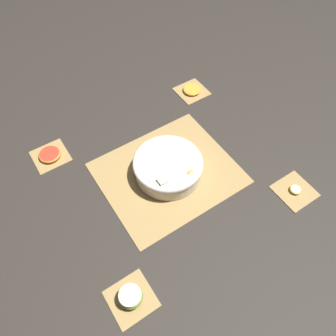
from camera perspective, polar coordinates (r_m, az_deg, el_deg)
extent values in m
plane|color=#2D2823|center=(1.14, 0.00, -0.91)|extent=(6.00, 6.00, 0.00)
cube|color=#A8844C|center=(1.14, 0.00, -0.82)|extent=(0.45, 0.39, 0.01)
cube|color=brown|center=(1.10, -7.47, -4.78)|extent=(0.01, 0.38, 0.00)
cube|color=brown|center=(1.11, -4.91, -3.42)|extent=(0.01, 0.38, 0.00)
cube|color=brown|center=(1.12, -2.42, -2.08)|extent=(0.01, 0.38, 0.00)
cube|color=brown|center=(1.14, 0.00, -0.77)|extent=(0.01, 0.38, 0.00)
cube|color=brown|center=(1.16, 2.35, 0.50)|extent=(0.01, 0.38, 0.00)
cube|color=brown|center=(1.18, 4.61, 1.72)|extent=(0.01, 0.38, 0.00)
cube|color=brown|center=(1.20, 6.80, 2.90)|extent=(0.01, 0.38, 0.00)
cube|color=#A8844C|center=(0.97, -6.41, -21.68)|extent=(0.12, 0.12, 0.01)
cube|color=brown|center=(0.97, -8.44, -22.71)|extent=(0.00, 0.12, 0.00)
cube|color=brown|center=(0.97, -7.09, -22.01)|extent=(0.00, 0.12, 0.00)
cube|color=brown|center=(0.97, -5.76, -21.29)|extent=(0.00, 0.12, 0.00)
cube|color=brown|center=(0.97, -4.44, -20.57)|extent=(0.00, 0.12, 0.00)
cube|color=#A8844C|center=(1.18, 21.20, -3.72)|extent=(0.12, 0.12, 0.01)
cube|color=brown|center=(1.16, 20.23, -4.40)|extent=(0.00, 0.12, 0.00)
cube|color=brown|center=(1.18, 21.23, -3.68)|extent=(0.00, 0.12, 0.00)
cube|color=brown|center=(1.20, 22.19, -2.97)|extent=(0.00, 0.12, 0.00)
cube|color=#A8844C|center=(1.26, -19.79, 2.00)|extent=(0.12, 0.12, 0.01)
cube|color=brown|center=(1.26, -21.29, 1.31)|extent=(0.00, 0.12, 0.00)
cube|color=brown|center=(1.26, -20.30, 1.80)|extent=(0.00, 0.12, 0.00)
cube|color=brown|center=(1.26, -19.32, 2.29)|extent=(0.00, 0.12, 0.00)
cube|color=brown|center=(1.26, -18.33, 2.78)|extent=(0.00, 0.12, 0.00)
cube|color=#A8844C|center=(1.43, 4.16, 13.22)|extent=(0.12, 0.12, 0.01)
cube|color=brown|center=(1.41, 3.15, 12.84)|extent=(0.00, 0.12, 0.00)
cube|color=brown|center=(1.42, 4.17, 13.27)|extent=(0.00, 0.12, 0.00)
cube|color=brown|center=(1.44, 5.17, 13.69)|extent=(0.00, 0.12, 0.00)
cylinder|color=silver|center=(1.11, 0.00, 0.19)|extent=(0.23, 0.23, 0.06)
torus|color=silver|center=(1.09, 0.00, 0.94)|extent=(0.24, 0.24, 0.01)
cylinder|color=#F7EFC6|center=(1.13, -3.07, 1.92)|extent=(0.03, 0.03, 0.01)
cylinder|color=#F7EFC6|center=(1.11, 0.20, 1.72)|extent=(0.03, 0.03, 0.01)
cylinder|color=#F7EFC6|center=(1.06, 0.82, -1.06)|extent=(0.03, 0.03, 0.01)
cylinder|color=#F7EFC6|center=(1.09, 4.06, -1.90)|extent=(0.03, 0.03, 0.01)
cylinder|color=#F7EFC6|center=(1.12, 2.30, 0.64)|extent=(0.03, 0.03, 0.01)
cylinder|color=#F7EFC6|center=(1.08, -1.93, -2.85)|extent=(0.03, 0.03, 0.01)
cylinder|color=#F7EFC6|center=(1.07, 1.43, -3.40)|extent=(0.03, 0.03, 0.01)
cylinder|color=#F7EFC6|center=(1.09, 0.72, 0.63)|extent=(0.02, 0.02, 0.01)
cylinder|color=#F7EFC6|center=(1.17, 1.75, 2.28)|extent=(0.02, 0.02, 0.01)
cylinder|color=#F7EFC6|center=(1.10, -2.49, 0.37)|extent=(0.03, 0.03, 0.01)
cylinder|color=#F7EFC6|center=(1.11, 3.55, 1.47)|extent=(0.03, 0.03, 0.01)
cube|color=beige|center=(1.13, 1.66, 2.29)|extent=(0.03, 0.03, 0.03)
cube|color=beige|center=(1.11, 3.27, -0.17)|extent=(0.03, 0.03, 0.03)
cube|color=beige|center=(1.06, -2.75, -2.18)|extent=(0.03, 0.03, 0.03)
cube|color=beige|center=(1.11, -1.50, 1.78)|extent=(0.02, 0.02, 0.02)
cube|color=beige|center=(1.16, 0.39, 3.69)|extent=(0.02, 0.02, 0.02)
cube|color=beige|center=(1.05, -1.00, -2.49)|extent=(0.03, 0.03, 0.03)
cube|color=beige|center=(1.09, -0.13, -2.09)|extent=(0.03, 0.03, 0.03)
cube|color=beige|center=(1.17, -2.44, 2.90)|extent=(0.03, 0.03, 0.03)
ellipsoid|color=#F9A338|center=(1.14, -4.31, 1.67)|extent=(0.03, 0.02, 0.02)
ellipsoid|color=#F9A338|center=(1.07, 3.85, -0.82)|extent=(0.03, 0.02, 0.01)
ellipsoid|color=#F9A338|center=(1.09, -1.22, -0.80)|extent=(0.03, 0.02, 0.01)
ellipsoid|color=#F9A338|center=(1.14, 2.27, 3.86)|extent=(0.03, 0.01, 0.01)
ellipsoid|color=#F9A338|center=(1.14, -1.26, 2.77)|extent=(0.03, 0.01, 0.01)
ellipsoid|color=#F9A338|center=(1.16, 2.85, 2.04)|extent=(0.03, 0.02, 0.01)
ellipsoid|color=#7FAD38|center=(0.95, -6.54, -21.37)|extent=(0.07, 0.07, 0.04)
cylinder|color=beige|center=(0.93, -6.64, -21.11)|extent=(0.06, 0.06, 0.00)
cylinder|color=#F9A338|center=(1.42, 4.18, 13.46)|extent=(0.07, 0.07, 0.01)
torus|color=#F4A82D|center=(1.42, 4.18, 13.46)|extent=(0.07, 0.07, 0.01)
cylinder|color=#F7EFC6|center=(1.17, 21.31, -3.53)|extent=(0.03, 0.03, 0.01)
torus|color=yellow|center=(1.17, 21.31, -3.53)|extent=(0.04, 0.04, 0.01)
cylinder|color=red|center=(1.25, -19.90, 2.25)|extent=(0.07, 0.07, 0.01)
torus|color=orange|center=(1.25, -19.90, 2.25)|extent=(0.08, 0.08, 0.01)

